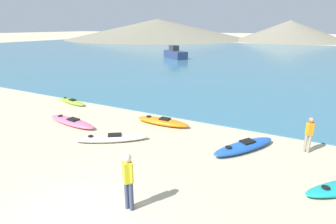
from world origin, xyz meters
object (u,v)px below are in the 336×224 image
kayak_on_sand_4 (71,122)px  moored_boat_0 (175,54)px  kayak_on_sand_3 (244,146)px  kayak_on_sand_2 (72,101)px  person_near_foreground (128,178)px  kayak_on_sand_5 (111,138)px  kayak_on_sand_1 (162,122)px  person_near_waterline (309,133)px

kayak_on_sand_4 → moored_boat_0: 30.09m
kayak_on_sand_3 → moored_boat_0: 32.54m
kayak_on_sand_2 → person_near_foreground: bearing=-35.2°
kayak_on_sand_3 → kayak_on_sand_5: 5.85m
kayak_on_sand_1 → kayak_on_sand_5: (-1.01, -2.94, -0.02)m
kayak_on_sand_5 → kayak_on_sand_3: bearing=19.2°
kayak_on_sand_1 → person_near_waterline: (6.82, -0.01, 0.71)m
kayak_on_sand_2 → kayak_on_sand_3: size_ratio=0.91×
kayak_on_sand_2 → person_near_foreground: (9.85, -6.96, 0.87)m
kayak_on_sand_5 → person_near_foreground: 4.93m
moored_boat_0 → person_near_foreground: bearing=-65.5°
kayak_on_sand_2 → kayak_on_sand_3: 12.01m
person_near_waterline → moored_boat_0: size_ratio=0.31×
kayak_on_sand_3 → kayak_on_sand_4: bearing=-172.1°
kayak_on_sand_4 → person_near_waterline: (11.10, 2.24, 0.73)m
kayak_on_sand_3 → kayak_on_sand_4: kayak_on_sand_3 is taller
kayak_on_sand_4 → person_near_waterline: size_ratio=2.28×
kayak_on_sand_4 → person_near_foreground: size_ratio=2.00×
kayak_on_sand_5 → person_near_waterline: bearing=20.6°
moored_boat_0 → kayak_on_sand_4: bearing=-74.0°
kayak_on_sand_1 → person_near_waterline: person_near_waterline is taller
moored_boat_0 → kayak_on_sand_1: bearing=-64.8°
kayak_on_sand_4 → moored_boat_0: moored_boat_0 is taller
person_near_waterline → kayak_on_sand_1: bearing=179.9°
kayak_on_sand_3 → person_near_waterline: 2.62m
kayak_on_sand_1 → person_near_waterline: size_ratio=1.97×
kayak_on_sand_1 → kayak_on_sand_2: 7.41m
kayak_on_sand_3 → person_near_waterline: size_ratio=2.06×
kayak_on_sand_1 → kayak_on_sand_3: 4.63m
person_near_waterline → kayak_on_sand_4: bearing=-168.6°
kayak_on_sand_2 → moored_boat_0: bearing=101.3°
kayak_on_sand_5 → kayak_on_sand_1: bearing=71.1°
person_near_foreground → moored_boat_0: 36.27m
kayak_on_sand_3 → person_near_foreground: (-2.04, -5.31, 0.82)m
kayak_on_sand_2 → kayak_on_sand_1: bearing=-4.8°
kayak_on_sand_5 → person_near_waterline: size_ratio=2.01×
kayak_on_sand_4 → kayak_on_sand_5: bearing=-12.1°
person_near_waterline → moored_boat_0: moored_boat_0 is taller
kayak_on_sand_2 → kayak_on_sand_3: bearing=-7.9°
kayak_on_sand_2 → person_near_foreground: person_near_foreground is taller
kayak_on_sand_4 → kayak_on_sand_5: size_ratio=1.14×
kayak_on_sand_5 → person_near_waterline: person_near_waterline is taller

